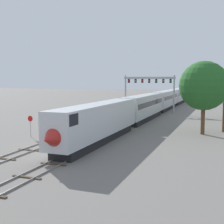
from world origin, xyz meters
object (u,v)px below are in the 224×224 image
(passenger_train, at_px, (179,95))
(stop_sign, at_px, (30,123))
(signal_gantry, at_px, (149,85))
(trackside_tree_right, at_px, (204,86))

(passenger_train, bearing_deg, stop_sign, -98.45)
(signal_gantry, distance_m, stop_sign, 36.55)
(passenger_train, xyz_separation_m, stop_sign, (-10.00, -67.33, -0.74))
(signal_gantry, xyz_separation_m, stop_sign, (-7.75, -35.43, -4.55))
(stop_sign, bearing_deg, passenger_train, 81.55)
(signal_gantry, bearing_deg, trackside_tree_right, -61.22)
(stop_sign, bearing_deg, signal_gantry, 77.66)
(signal_gantry, bearing_deg, passenger_train, 85.97)
(signal_gantry, distance_m, trackside_tree_right, 28.72)
(stop_sign, distance_m, trackside_tree_right, 24.40)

